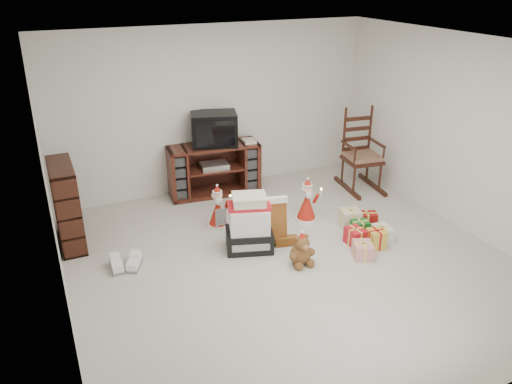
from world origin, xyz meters
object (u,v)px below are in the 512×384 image
at_px(mrs_claus_figurine, 218,211).
at_px(santa_figurine, 307,204).
at_px(gift_cluster, 364,231).
at_px(rocking_chair, 360,160).
at_px(tv_stand, 214,169).
at_px(teddy_bear, 301,251).
at_px(red_suitcase, 254,228).
at_px(sneaker_pair, 125,264).
at_px(bookshelf, 67,207).
at_px(gift_pile, 249,226).
at_px(crt_television, 214,129).

bearing_deg(mrs_claus_figurine, santa_figurine, -16.12).
bearing_deg(gift_cluster, rocking_chair, 57.66).
distance_m(tv_stand, teddy_bear, 2.37).
distance_m(tv_stand, red_suitcase, 1.71).
relative_size(teddy_bear, sneaker_pair, 0.97).
xyz_separation_m(mrs_claus_figurine, sneaker_pair, (-1.36, -0.53, -0.18)).
height_order(bookshelf, gift_cluster, bookshelf).
bearing_deg(red_suitcase, teddy_bear, -81.81).
bearing_deg(rocking_chair, gift_cluster, -114.68).
relative_size(tv_stand, red_suitcase, 2.74).
height_order(gift_pile, santa_figurine, gift_pile).
height_order(gift_pile, red_suitcase, gift_pile).
distance_m(teddy_bear, crt_television, 2.52).
bearing_deg(tv_stand, teddy_bear, -78.92).
bearing_deg(tv_stand, gift_pile, -90.35).
xyz_separation_m(bookshelf, santa_figurine, (3.04, -0.70, -0.27)).
height_order(bookshelf, mrs_claus_figurine, bookshelf).
bearing_deg(santa_figurine, rocking_chair, 26.83).
xyz_separation_m(tv_stand, bookshelf, (-2.19, -0.69, 0.12)).
bearing_deg(crt_television, sneaker_pair, -120.90).
relative_size(tv_stand, teddy_bear, 3.69).
xyz_separation_m(bookshelf, gift_pile, (2.00, -1.08, -0.20)).
relative_size(santa_figurine, gift_cluster, 0.63).
distance_m(red_suitcase, crt_television, 1.89).
distance_m(gift_pile, santa_figurine, 1.10).
distance_m(red_suitcase, teddy_bear, 0.73).
height_order(rocking_chair, teddy_bear, rocking_chair).
height_order(gift_pile, mrs_claus_figurine, gift_pile).
bearing_deg(gift_pile, teddy_bear, -36.67).
bearing_deg(sneaker_pair, santa_figurine, 14.95).
height_order(tv_stand, bookshelf, bookshelf).
bearing_deg(santa_figurine, gift_cluster, -61.72).
distance_m(teddy_bear, santa_figurine, 1.15).
bearing_deg(crt_television, gift_pile, -80.63).
bearing_deg(mrs_claus_figurine, teddy_bear, -66.95).
bearing_deg(teddy_bear, gift_pile, 125.33).
relative_size(sneaker_pair, crt_television, 0.51).
bearing_deg(bookshelf, sneaker_pair, -60.33).
xyz_separation_m(tv_stand, red_suitcase, (-0.09, -1.69, -0.17)).
bearing_deg(gift_cluster, sneaker_pair, 168.76).
distance_m(tv_stand, gift_pile, 1.79).
relative_size(bookshelf, teddy_bear, 2.75).
height_order(bookshelf, santa_figurine, bookshelf).
xyz_separation_m(tv_stand, crt_television, (0.03, 0.01, 0.64)).
distance_m(sneaker_pair, gift_cluster, 3.01).
xyz_separation_m(teddy_bear, sneaker_pair, (-1.91, 0.77, -0.11)).
bearing_deg(gift_cluster, gift_pile, 164.94).
distance_m(mrs_claus_figurine, crt_television, 1.38).
distance_m(rocking_chair, sneaker_pair, 3.98).
xyz_separation_m(gift_pile, teddy_bear, (0.41, -0.58, -0.14)).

